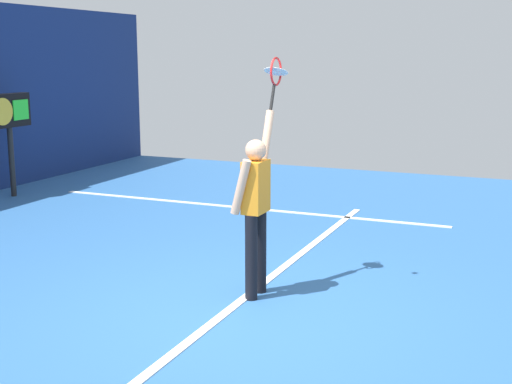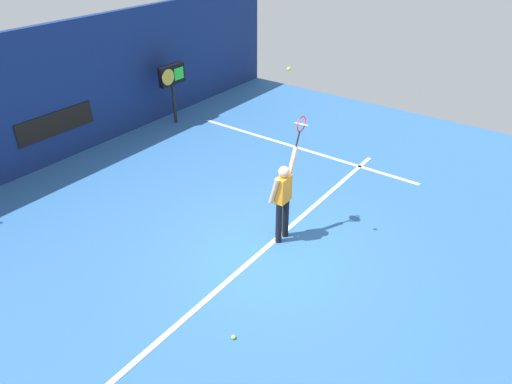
% 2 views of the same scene
% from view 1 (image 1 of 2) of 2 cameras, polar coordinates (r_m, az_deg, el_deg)
% --- Properties ---
extents(ground_plane, '(18.00, 18.00, 0.00)m').
position_cam_1_polar(ground_plane, '(7.10, -1.32, -9.83)').
color(ground_plane, '#2D609E').
extents(court_baseline, '(10.00, 0.10, 0.01)m').
position_cam_1_polar(court_baseline, '(7.15, -2.20, -9.64)').
color(court_baseline, white).
rests_on(court_baseline, ground_plane).
extents(court_sideline, '(0.10, 7.00, 0.01)m').
position_cam_1_polar(court_sideline, '(11.73, -1.38, -1.27)').
color(court_sideline, white).
rests_on(court_sideline, ground_plane).
extents(tennis_player, '(0.69, 0.31, 1.97)m').
position_cam_1_polar(tennis_player, '(7.29, -0.03, -0.98)').
color(tennis_player, black).
rests_on(tennis_player, ground_plane).
extents(tennis_racket, '(0.41, 0.27, 0.62)m').
position_cam_1_polar(tennis_racket, '(7.63, 1.62, 9.61)').
color(tennis_racket, black).
extents(scoreboard_clock, '(0.96, 0.20, 1.86)m').
position_cam_1_polar(scoreboard_clock, '(13.25, -19.65, 5.91)').
color(scoreboard_clock, black).
rests_on(scoreboard_clock, ground_plane).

